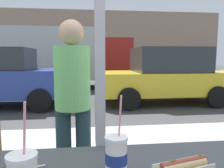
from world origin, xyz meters
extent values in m
plane|color=#424244|center=(0.00, 8.00, 0.00)|extent=(60.00, 60.00, 0.00)
cube|color=#B2ADA3|center=(0.00, 1.60, 0.08)|extent=(16.00, 2.80, 0.16)
cube|color=#2A2C30|center=(0.00, 0.03, 0.99)|extent=(2.05, 0.02, 0.02)
cube|color=#9E9EA3|center=(0.00, 0.08, 1.68)|extent=(0.05, 0.08, 1.35)
cube|color=gray|center=(0.00, 22.29, 3.09)|extent=(28.00, 1.20, 6.19)
cylinder|color=black|center=(-0.26, -0.41, 1.16)|extent=(0.08, 0.08, 0.01)
cylinder|color=white|center=(-0.26, -0.41, 1.17)|extent=(0.09, 0.09, 0.01)
cylinder|color=pink|center=(-0.24, -0.42, 1.24)|extent=(0.02, 0.03, 0.20)
cylinder|color=silver|center=(0.04, -0.28, 1.08)|extent=(0.08, 0.08, 0.15)
cylinder|color=navy|center=(0.04, -0.28, 1.09)|extent=(0.08, 0.08, 0.04)
cylinder|color=black|center=(0.04, -0.28, 1.15)|extent=(0.07, 0.07, 0.01)
cylinder|color=white|center=(0.04, -0.28, 1.16)|extent=(0.09, 0.09, 0.01)
cylinder|color=pink|center=(0.05, -0.28, 1.23)|extent=(0.01, 0.04, 0.20)
cube|color=beige|center=(0.30, -0.21, 1.02)|extent=(0.23, 0.07, 0.03)
cylinder|color=#DBB77A|center=(0.31, -0.25, 1.03)|extent=(0.21, 0.09, 0.04)
cylinder|color=brown|center=(0.31, -0.25, 1.04)|extent=(0.21, 0.08, 0.03)
cube|color=#337A2D|center=(0.39, -0.23, 1.05)|extent=(0.01, 0.01, 0.01)
cube|color=red|center=(0.27, -0.26, 1.05)|extent=(0.02, 0.01, 0.01)
cube|color=#337A2D|center=(0.26, -0.26, 1.05)|extent=(0.01, 0.01, 0.01)
cylinder|color=black|center=(-1.32, 6.67, 0.32)|extent=(0.64, 0.18, 0.64)
cylinder|color=black|center=(-1.32, 4.90, 0.32)|extent=(0.64, 0.18, 0.64)
cube|color=gold|center=(2.38, 5.79, 0.66)|extent=(4.19, 1.87, 0.68)
cube|color=#282D33|center=(2.55, 5.79, 1.39)|extent=(2.18, 1.65, 0.77)
cylinder|color=black|center=(3.68, 6.72, 0.32)|extent=(0.64, 0.18, 0.64)
cylinder|color=black|center=(3.68, 4.85, 0.32)|extent=(0.64, 0.18, 0.64)
cylinder|color=black|center=(1.09, 6.72, 0.32)|extent=(0.64, 0.18, 0.64)
cylinder|color=black|center=(1.09, 4.85, 0.32)|extent=(0.64, 0.18, 0.64)
cube|color=beige|center=(-2.26, 9.84, 1.62)|extent=(5.11, 2.20, 2.34)
cube|color=maroon|center=(1.09, 9.84, 1.40)|extent=(1.90, 2.10, 1.90)
cylinder|color=black|center=(1.09, 10.89, 0.45)|extent=(0.90, 0.24, 0.90)
cylinder|color=black|center=(1.09, 8.79, 0.45)|extent=(0.90, 0.24, 0.90)
cylinder|color=black|center=(-3.20, 10.94, 0.45)|extent=(0.90, 0.24, 0.90)
cylinder|color=black|center=(-3.20, 8.74, 0.45)|extent=(0.90, 0.24, 0.90)
cylinder|color=#243C44|center=(-0.29, 0.95, 0.58)|extent=(0.14, 0.14, 0.84)
cylinder|color=#243C44|center=(-0.11, 0.95, 0.58)|extent=(0.14, 0.14, 0.84)
cylinder|color=#6FC36B|center=(-0.20, 0.95, 1.28)|extent=(0.32, 0.32, 0.56)
sphere|color=tan|center=(-0.20, 0.95, 1.68)|extent=(0.22, 0.22, 0.22)
camera|label=1|loc=(-0.07, -1.05, 1.46)|focal=35.42mm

